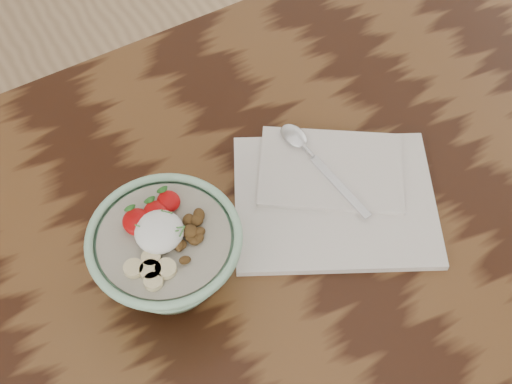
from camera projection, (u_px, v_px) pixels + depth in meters
table at (185, 356)px, 89.66cm from camera, size 160.00×90.00×75.00cm
breakfast_bowl at (167, 253)px, 80.58cm from camera, size 17.34×17.34×11.88cm
napkin at (334, 194)px, 91.66cm from camera, size 32.25×30.24×1.57cm
spoon at (305, 148)px, 94.21cm from camera, size 3.54×17.93×0.93cm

